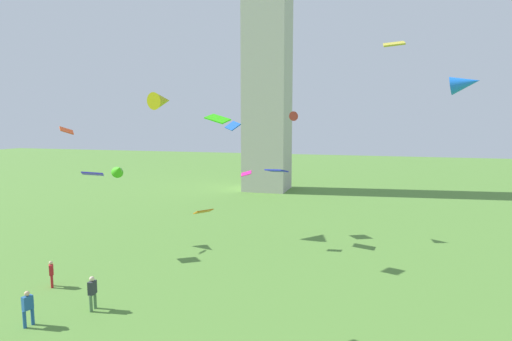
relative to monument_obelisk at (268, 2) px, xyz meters
name	(u,v)px	position (x,y,z in m)	size (l,w,h in m)	color
monument_obelisk	(268,2)	(0.00, 0.00, 0.00)	(5.99, 5.99, 52.22)	#B7B2A8
person_0	(92,291)	(0.75, -39.37, -25.09)	(0.33, 0.56, 1.81)	#51754C
person_1	(51,272)	(-3.56, -37.49, -25.22)	(0.45, 0.46, 1.58)	red
person_2	(28,306)	(-1.09, -41.66, -25.12)	(0.38, 0.53, 1.75)	#235693
kite_flying_0	(162,101)	(-3.27, -24.25, -14.55)	(1.91, 2.46, 1.65)	#BBB211
kite_flying_1	(233,126)	(2.73, -22.82, -16.72)	(1.70, 1.56, 0.88)	blue
kite_flying_2	(67,131)	(-8.23, -30.19, -17.04)	(1.02, 1.22, 0.68)	#D8471B
kite_flying_3	(118,170)	(-4.74, -28.80, -20.14)	(1.77, 1.79, 1.37)	green
kite_flying_4	(291,117)	(7.81, -22.38, -15.96)	(1.28, 1.42, 0.90)	#B43829
kite_flying_5	(246,173)	(5.16, -26.68, -20.34)	(0.92, 0.63, 0.47)	#E41C87
kite_flying_6	(203,211)	(7.23, -39.80, -20.39)	(0.92, 0.93, 0.27)	#BD6C12
kite_flying_7	(93,174)	(-4.86, -31.74, -20.09)	(1.76, 1.57, 0.49)	#3D2DEC
kite_flying_8	(276,171)	(7.19, -25.13, -20.23)	(1.88, 1.59, 0.40)	#1721BD
kite_flying_9	(465,83)	(20.82, -23.11, -13.57)	(2.38, 1.82, 1.68)	blue
kite_flying_10	(394,44)	(15.30, -34.96, -12.61)	(1.00, 1.40, 0.50)	gold
kite_flying_11	(218,119)	(4.36, -30.56, -16.17)	(1.71, 1.30, 0.73)	#34D612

